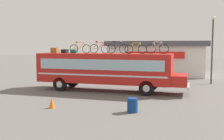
{
  "coord_description": "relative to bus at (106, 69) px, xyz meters",
  "views": [
    {
      "loc": [
        6.55,
        -19.64,
        3.6
      ],
      "look_at": [
        0.65,
        0.0,
        1.65
      ],
      "focal_mm": 42.77,
      "sensor_mm": 36.0,
      "label": 1
    }
  ],
  "objects": [
    {
      "name": "ground_plane",
      "position": [
        -0.19,
        -0.0,
        -1.75
      ],
      "size": [
        120.0,
        120.0,
        0.0
      ],
      "primitive_type": "plane",
      "color": "#605E59"
    },
    {
      "name": "bus",
      "position": [
        0.0,
        0.0,
        0.0
      ],
      "size": [
        11.64,
        2.64,
        2.93
      ],
      "color": "red",
      "rests_on": "ground"
    },
    {
      "name": "luggage_bag_1",
      "position": [
        -4.41,
        -0.05,
        1.39
      ],
      "size": [
        0.55,
        0.49,
        0.43
      ],
      "primitive_type": "cube",
      "color": "olive",
      "rests_on": "bus"
    },
    {
      "name": "luggage_bag_2",
      "position": [
        -3.57,
        0.05,
        1.32
      ],
      "size": [
        0.45,
        0.53,
        0.3
      ],
      "primitive_type": "cube",
      "color": "black",
      "rests_on": "bus"
    },
    {
      "name": "luggage_bag_3",
      "position": [
        -2.71,
        0.02,
        1.32
      ],
      "size": [
        0.46,
        0.49,
        0.29
      ],
      "primitive_type": "cube",
      "color": "#1E7F66",
      "rests_on": "bus"
    },
    {
      "name": "rooftop_bicycle_1",
      "position": [
        -2.02,
        -0.4,
        1.56
      ],
      "size": [
        1.76,
        0.44,
        0.92
      ],
      "color": "black",
      "rests_on": "bus"
    },
    {
      "name": "rooftop_bicycle_2",
      "position": [
        -0.59,
        0.11,
        1.57
      ],
      "size": [
        1.67,
        0.44,
        0.95
      ],
      "color": "black",
      "rests_on": "bus"
    },
    {
      "name": "rooftop_bicycle_3",
      "position": [
        0.86,
        0.06,
        1.57
      ],
      "size": [
        1.71,
        0.44,
        0.95
      ],
      "color": "black",
      "rests_on": "bus"
    },
    {
      "name": "rooftop_bicycle_4",
      "position": [
        2.38,
        -0.42,
        1.54
      ],
      "size": [
        1.66,
        0.44,
        0.87
      ],
      "color": "black",
      "rests_on": "bus"
    },
    {
      "name": "rooftop_bicycle_5",
      "position": [
        3.88,
        0.27,
        1.57
      ],
      "size": [
        1.68,
        0.44,
        0.97
      ],
      "color": "black",
      "rests_on": "bus"
    },
    {
      "name": "roadside_building",
      "position": [
        2.38,
        14.11,
        0.3
      ],
      "size": [
        11.62,
        8.88,
        4.02
      ],
      "color": "silver",
      "rests_on": "ground"
    },
    {
      "name": "trash_bin",
      "position": [
        3.39,
        -5.94,
        -1.37
      ],
      "size": [
        0.57,
        0.57,
        0.77
      ],
      "primitive_type": "cylinder",
      "color": "navy",
      "rests_on": "ground"
    },
    {
      "name": "traffic_cone",
      "position": [
        -1.21,
        -6.36,
        -1.46
      ],
      "size": [
        0.34,
        0.34,
        0.6
      ],
      "primitive_type": "cone",
      "color": "orange",
      "rests_on": "ground"
    },
    {
      "name": "street_lamp",
      "position": [
        8.11,
        6.34,
        1.96
      ],
      "size": [
        0.34,
        0.34,
        6.19
      ],
      "color": "#38383D",
      "rests_on": "ground"
    }
  ]
}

